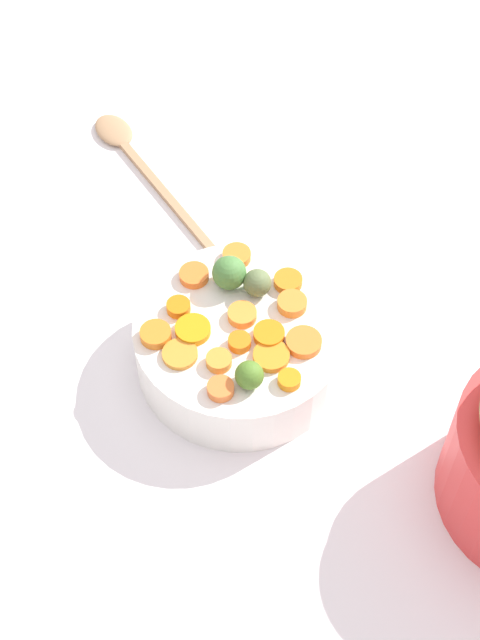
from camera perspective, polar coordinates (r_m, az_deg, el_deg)
tabletop at (r=1.07m, az=-2.20°, el=-4.54°), size 2.40×2.40×0.02m
serving_bowl_carrots at (r=1.05m, az=0.00°, el=-1.46°), size 0.23×0.23×0.07m
carrot_slice_0 at (r=1.05m, az=2.90°, el=2.34°), size 0.04×0.04×0.01m
carrot_slice_1 at (r=1.01m, az=-5.08°, el=-0.86°), size 0.04×0.04×0.01m
carrot_slice_2 at (r=0.97m, az=-1.17°, el=-4.14°), size 0.03×0.03×0.01m
carrot_slice_3 at (r=1.03m, az=3.14°, el=0.99°), size 0.04×0.04×0.01m
carrot_slice_4 at (r=1.00m, az=-3.62°, el=-2.06°), size 0.05×0.05×0.01m
carrot_slice_5 at (r=1.00m, az=1.89°, el=-2.17°), size 0.05×0.05×0.01m
carrot_slice_6 at (r=0.98m, az=2.97°, el=-3.60°), size 0.03×0.03×0.01m
carrot_slice_7 at (r=1.01m, az=3.84°, el=-1.34°), size 0.05×0.05×0.01m
carrot_slice_8 at (r=1.00m, az=-0.04°, el=-1.31°), size 0.03×0.03×0.01m
carrot_slice_9 at (r=1.02m, az=0.13°, el=0.32°), size 0.03×0.03×0.01m
carrot_slice_10 at (r=1.08m, az=-0.20°, el=3.88°), size 0.04×0.04×0.01m
carrot_slice_11 at (r=1.02m, az=-2.69°, el=-0.54°), size 0.05×0.05×0.01m
carrot_slice_12 at (r=0.99m, az=-1.27°, el=-2.45°), size 0.04×0.04×0.01m
carrot_slice_13 at (r=1.06m, az=-2.77°, el=2.70°), size 0.04×0.04×0.01m
carrot_slice_14 at (r=1.01m, az=1.66°, el=-0.68°), size 0.04×0.04×0.01m
carrot_slice_15 at (r=1.03m, az=-3.71°, el=0.78°), size 0.03×0.03×0.01m
brussels_sprout_0 at (r=0.97m, az=0.56°, el=-3.32°), size 0.03×0.03×0.03m
brussels_sprout_1 at (r=1.04m, az=1.04°, el=2.24°), size 0.03×0.03×0.03m
brussels_sprout_2 at (r=1.04m, az=-0.65°, el=2.85°), size 0.04×0.04×0.04m
wooden_spoon at (r=1.29m, az=-6.35°, el=9.69°), size 0.32×0.11×0.01m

